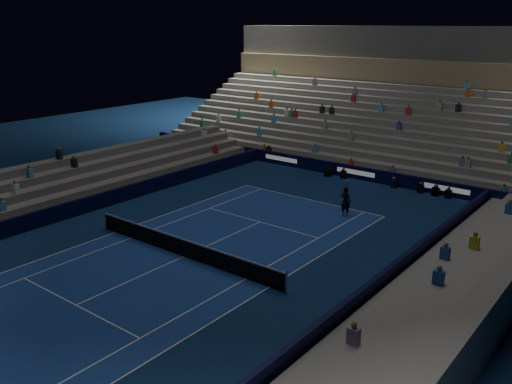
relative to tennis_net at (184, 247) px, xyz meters
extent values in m
plane|color=#0B2145|center=(0.00, 0.00, -0.50)|extent=(90.00, 90.00, 0.00)
cube|color=navy|center=(0.00, 0.00, -0.50)|extent=(10.97, 23.77, 0.01)
cube|color=black|center=(0.00, 18.50, 0.00)|extent=(44.00, 0.25, 1.00)
cube|color=black|center=(9.70, 0.00, 0.00)|extent=(0.25, 37.00, 1.00)
cube|color=black|center=(-9.70, 0.00, 0.00)|extent=(0.25, 37.00, 1.00)
cube|color=slate|center=(0.00, 19.50, -0.25)|extent=(44.00, 1.00, 0.50)
cube|color=slate|center=(0.00, 20.50, 0.00)|extent=(44.00, 1.00, 1.00)
cube|color=slate|center=(0.00, 21.50, 0.25)|extent=(44.00, 1.00, 1.50)
cube|color=slate|center=(0.00, 22.50, 0.50)|extent=(44.00, 1.00, 2.00)
cube|color=slate|center=(0.00, 23.50, 0.75)|extent=(44.00, 1.00, 2.50)
cube|color=slate|center=(0.00, 24.50, 1.00)|extent=(44.00, 1.00, 3.00)
cube|color=slate|center=(0.00, 25.50, 1.25)|extent=(44.00, 1.00, 3.50)
cube|color=slate|center=(0.00, 26.50, 1.50)|extent=(44.00, 1.00, 4.00)
cube|color=slate|center=(0.00, 27.50, 1.75)|extent=(44.00, 1.00, 4.50)
cube|color=slate|center=(0.00, 28.50, 2.00)|extent=(44.00, 1.00, 5.00)
cube|color=slate|center=(0.00, 29.50, 2.25)|extent=(44.00, 1.00, 5.50)
cube|color=slate|center=(0.00, 30.50, 2.50)|extent=(44.00, 1.00, 6.00)
cube|color=#8B7956|center=(0.00, 31.60, 6.60)|extent=(44.00, 0.60, 2.20)
cube|color=#464643|center=(0.00, 33.00, 9.20)|extent=(44.00, 2.40, 3.00)
cube|color=slate|center=(10.50, 0.00, -0.25)|extent=(1.00, 37.00, 0.50)
cube|color=slate|center=(11.50, 0.00, 0.00)|extent=(1.00, 37.00, 1.00)
cube|color=slate|center=(12.50, 0.00, 0.25)|extent=(1.00, 37.00, 1.50)
cube|color=slate|center=(13.50, 0.00, 0.50)|extent=(1.00, 37.00, 2.00)
cube|color=slate|center=(14.50, 0.00, 0.75)|extent=(1.00, 37.00, 2.50)
cube|color=#62615D|center=(-10.50, 0.00, -0.25)|extent=(1.00, 37.00, 0.50)
cube|color=#62615D|center=(-11.50, 0.00, 0.00)|extent=(1.00, 37.00, 1.00)
cube|color=#62615D|center=(-12.50, 0.00, 0.25)|extent=(1.00, 37.00, 1.50)
cube|color=#62615D|center=(-13.50, 0.00, 0.50)|extent=(1.00, 37.00, 2.00)
cube|color=#62615D|center=(-14.50, 0.00, 0.75)|extent=(1.00, 37.00, 2.50)
cylinder|color=#B2B2B7|center=(-6.40, 0.00, 0.05)|extent=(0.10, 0.10, 1.10)
cylinder|color=#B2B2B7|center=(6.40, 0.00, 0.05)|extent=(0.10, 0.10, 1.10)
cube|color=black|center=(0.00, 0.00, -0.05)|extent=(12.80, 0.03, 0.90)
cube|color=white|center=(0.00, 0.00, 0.44)|extent=(12.80, 0.04, 0.08)
imported|color=black|center=(3.43, 10.60, 0.42)|extent=(0.70, 0.48, 1.86)
cube|color=black|center=(-2.11, 17.88, -0.19)|extent=(0.48, 0.58, 0.63)
cylinder|color=black|center=(-2.11, 17.41, 0.00)|extent=(0.16, 0.35, 0.16)
camera|label=1|loc=(18.69, -17.84, 10.95)|focal=38.07mm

